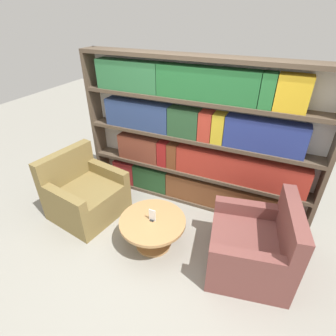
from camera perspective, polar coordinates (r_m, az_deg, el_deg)
The scene contains 6 objects.
ground_plane at distance 3.33m, azimuth -2.54°, elevation -19.04°, with size 14.00×14.00×0.00m, color gray.
bookshelf at distance 3.61m, azimuth 6.23°, elevation 6.06°, with size 3.27×0.30×2.10m.
armchair_left at distance 3.90m, azimuth -17.61°, elevation -5.57°, with size 0.98×1.02×0.91m.
armchair_right at distance 3.16m, azimuth 17.98°, elevation -16.14°, with size 1.00×1.03×0.91m.
coffee_table at distance 3.26m, azimuth -3.33°, elevation -12.72°, with size 0.80×0.80×0.41m.
table_sign at distance 3.14m, azimuth -3.44°, elevation -10.36°, with size 0.08×0.06×0.16m.
Camera 1 is at (0.99, -1.86, 2.57)m, focal length 28.00 mm.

